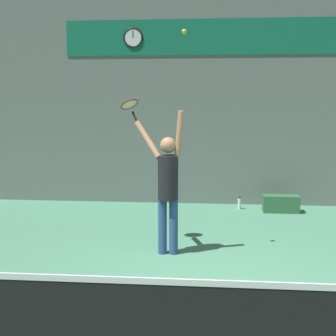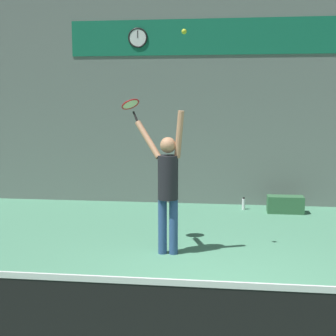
% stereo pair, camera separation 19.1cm
% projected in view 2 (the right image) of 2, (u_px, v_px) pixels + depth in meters
% --- Properties ---
extents(ground_plane, '(18.00, 18.00, 0.00)m').
position_uv_depth(ground_plane, '(217.00, 303.00, 5.29)').
color(ground_plane, '#4C8C6B').
extents(back_wall, '(18.00, 0.10, 5.00)m').
position_uv_depth(back_wall, '(223.00, 90.00, 10.04)').
color(back_wall, slate).
rests_on(back_wall, ground_plane).
extents(sponsor_banner, '(6.59, 0.02, 0.75)m').
position_uv_depth(sponsor_banner, '(224.00, 36.00, 9.83)').
color(sponsor_banner, '#146B4C').
extents(scoreboard_clock, '(0.43, 0.04, 0.43)m').
position_uv_depth(scoreboard_clock, '(138.00, 38.00, 10.02)').
color(scoreboard_clock, white).
extents(tennis_player, '(0.81, 0.50, 2.13)m').
position_uv_depth(tennis_player, '(168.00, 182.00, 6.86)').
color(tennis_player, '#2D4C7F').
rests_on(tennis_player, ground_plane).
extents(tennis_racket, '(0.38, 0.39, 0.37)m').
position_uv_depth(tennis_racket, '(131.00, 105.00, 7.16)').
color(tennis_racket, black).
extents(tennis_ball, '(0.07, 0.07, 0.07)m').
position_uv_depth(tennis_ball, '(184.00, 32.00, 6.44)').
color(tennis_ball, '#CCDB2D').
extents(water_bottle, '(0.07, 0.07, 0.26)m').
position_uv_depth(water_bottle, '(244.00, 204.00, 9.82)').
color(water_bottle, silver).
rests_on(water_bottle, ground_plane).
extents(equipment_bag, '(0.73, 0.31, 0.35)m').
position_uv_depth(equipment_bag, '(285.00, 204.00, 9.52)').
color(equipment_bag, '#33663F').
rests_on(equipment_bag, ground_plane).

